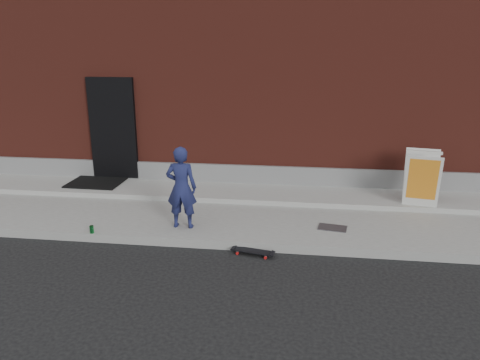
% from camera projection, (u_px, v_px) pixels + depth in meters
% --- Properties ---
extents(ground, '(80.00, 80.00, 0.00)m').
position_uv_depth(ground, '(201.00, 249.00, 7.71)').
color(ground, black).
rests_on(ground, ground).
extents(sidewalk, '(20.00, 3.00, 0.15)m').
position_uv_depth(sidewalk, '(217.00, 212.00, 9.11)').
color(sidewalk, gray).
rests_on(sidewalk, ground).
extents(apron, '(20.00, 1.20, 0.10)m').
position_uv_depth(apron, '(224.00, 192.00, 9.93)').
color(apron, gray).
rests_on(apron, sidewalk).
extents(building, '(20.00, 8.10, 5.00)m').
position_uv_depth(building, '(249.00, 68.00, 13.62)').
color(building, '#5C2219').
rests_on(building, ground).
extents(child, '(0.53, 0.36, 1.44)m').
position_uv_depth(child, '(181.00, 188.00, 8.01)').
color(child, '#1B1F4C').
rests_on(child, sidewalk).
extents(skateboard, '(0.70, 0.31, 0.08)m').
position_uv_depth(skateboard, '(253.00, 251.00, 7.46)').
color(skateboard, red).
rests_on(skateboard, ground).
extents(pizza_sign, '(0.75, 0.85, 1.05)m').
position_uv_depth(pizza_sign, '(422.00, 178.00, 8.89)').
color(pizza_sign, silver).
rests_on(pizza_sign, apron).
extents(soda_can, '(0.09, 0.09, 0.13)m').
position_uv_depth(soda_can, '(92.00, 229.00, 7.93)').
color(soda_can, '#1B8737').
rests_on(soda_can, sidewalk).
extents(doormat, '(1.15, 0.94, 0.03)m').
position_uv_depth(doormat, '(96.00, 182.00, 10.36)').
color(doormat, black).
rests_on(doormat, apron).
extents(utility_plate, '(0.53, 0.39, 0.01)m').
position_uv_depth(utility_plate, '(332.00, 228.00, 8.15)').
color(utility_plate, '#4F4E53').
rests_on(utility_plate, sidewalk).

